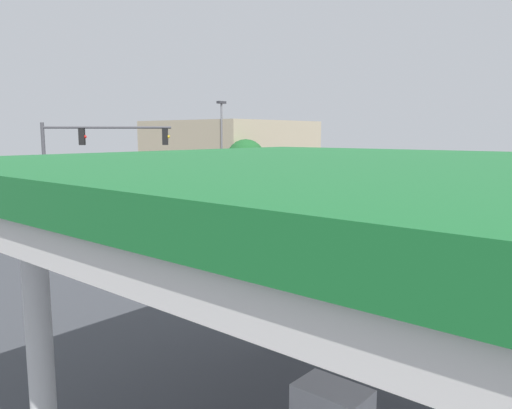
{
  "coord_description": "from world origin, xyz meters",
  "views": [
    {
      "loc": [
        -19.95,
        -17.08,
        5.08
      ],
      "look_at": [
        0.0,
        0.0,
        1.33
      ],
      "focal_mm": 35.0,
      "sensor_mm": 36.0,
      "label": 1
    }
  ],
  "objects_px": {
    "car_4": "(326,188)",
    "tree_corner_c": "(246,159)",
    "car_3": "(227,232)",
    "car_0": "(434,195)",
    "car_1": "(389,225)",
    "car_2": "(9,192)",
    "street_light_pole_b": "(222,139)",
    "car_5": "(287,204)",
    "pedestrian": "(234,190)",
    "traffic_signal_mast": "(86,153)"
  },
  "relations": [
    {
      "from": "car_4",
      "to": "tree_corner_c",
      "type": "xyz_separation_m",
      "value": [
        -3.78,
        5.38,
        2.35
      ]
    },
    {
      "from": "car_3",
      "to": "car_4",
      "type": "bearing_deg",
      "value": 113.75
    },
    {
      "from": "car_4",
      "to": "car_3",
      "type": "bearing_deg",
      "value": 21.6
    },
    {
      "from": "car_0",
      "to": "tree_corner_c",
      "type": "height_order",
      "value": "tree_corner_c"
    },
    {
      "from": "car_1",
      "to": "car_3",
      "type": "relative_size",
      "value": 0.91
    },
    {
      "from": "car_2",
      "to": "street_light_pole_b",
      "type": "distance_m",
      "value": 16.99
    },
    {
      "from": "car_1",
      "to": "car_5",
      "type": "relative_size",
      "value": 1.04
    },
    {
      "from": "car_3",
      "to": "pedestrian",
      "type": "height_order",
      "value": "pedestrian"
    },
    {
      "from": "car_2",
      "to": "car_0",
      "type": "bearing_deg",
      "value": 33.17
    },
    {
      "from": "tree_corner_c",
      "to": "traffic_signal_mast",
      "type": "bearing_deg",
      "value": -166.77
    },
    {
      "from": "car_2",
      "to": "car_5",
      "type": "xyz_separation_m",
      "value": [
        8.24,
        -20.34,
        0.01
      ]
    },
    {
      "from": "pedestrian",
      "to": "traffic_signal_mast",
      "type": "bearing_deg",
      "value": -40.51
    },
    {
      "from": "traffic_signal_mast",
      "to": "car_3",
      "type": "relative_size",
      "value": 1.12
    },
    {
      "from": "car_5",
      "to": "street_light_pole_b",
      "type": "distance_m",
      "value": 12.55
    },
    {
      "from": "pedestrian",
      "to": "car_0",
      "type": "bearing_deg",
      "value": 76.5
    },
    {
      "from": "car_3",
      "to": "street_light_pole_b",
      "type": "height_order",
      "value": "street_light_pole_b"
    },
    {
      "from": "car_1",
      "to": "pedestrian",
      "type": "distance_m",
      "value": 15.55
    },
    {
      "from": "tree_corner_c",
      "to": "car_4",
      "type": "bearing_deg",
      "value": -54.94
    },
    {
      "from": "car_1",
      "to": "car_3",
      "type": "bearing_deg",
      "value": 51.45
    },
    {
      "from": "car_1",
      "to": "tree_corner_c",
      "type": "height_order",
      "value": "tree_corner_c"
    },
    {
      "from": "tree_corner_c",
      "to": "car_2",
      "type": "bearing_deg",
      "value": 139.96
    },
    {
      "from": "car_2",
      "to": "car_4",
      "type": "bearing_deg",
      "value": 42.43
    },
    {
      "from": "car_1",
      "to": "car_5",
      "type": "xyz_separation_m",
      "value": [
        2.53,
        8.11,
        -0.04
      ]
    },
    {
      "from": "car_2",
      "to": "tree_corner_c",
      "type": "height_order",
      "value": "tree_corner_c"
    },
    {
      "from": "car_1",
      "to": "car_4",
      "type": "relative_size",
      "value": 1.01
    },
    {
      "from": "car_2",
      "to": "traffic_signal_mast",
      "type": "bearing_deg",
      "value": -13.35
    },
    {
      "from": "traffic_signal_mast",
      "to": "street_light_pole_b",
      "type": "distance_m",
      "value": 17.24
    },
    {
      "from": "car_2",
      "to": "street_light_pole_b",
      "type": "bearing_deg",
      "value": 50.79
    },
    {
      "from": "car_2",
      "to": "street_light_pole_b",
      "type": "relative_size",
      "value": 0.58
    },
    {
      "from": "car_3",
      "to": "car_4",
      "type": "relative_size",
      "value": 1.12
    },
    {
      "from": "car_3",
      "to": "tree_corner_c",
      "type": "bearing_deg",
      "value": 133.19
    },
    {
      "from": "car_1",
      "to": "car_2",
      "type": "xyz_separation_m",
      "value": [
        -5.7,
        28.45,
        -0.05
      ]
    },
    {
      "from": "car_2",
      "to": "car_1",
      "type": "bearing_deg",
      "value": 7.73
    },
    {
      "from": "car_1",
      "to": "street_light_pole_b",
      "type": "height_order",
      "value": "street_light_pole_b"
    },
    {
      "from": "car_3",
      "to": "car_2",
      "type": "bearing_deg",
      "value": -177.84
    },
    {
      "from": "street_light_pole_b",
      "to": "tree_corner_c",
      "type": "bearing_deg",
      "value": -74.91
    },
    {
      "from": "car_5",
      "to": "tree_corner_c",
      "type": "xyz_separation_m",
      "value": [
        5.77,
        8.56,
        2.35
      ]
    },
    {
      "from": "car_2",
      "to": "car_3",
      "type": "bearing_deg",
      "value": -5.43
    },
    {
      "from": "car_3",
      "to": "car_5",
      "type": "relative_size",
      "value": 1.14
    },
    {
      "from": "car_2",
      "to": "tree_corner_c",
      "type": "xyz_separation_m",
      "value": [
        14.01,
        -11.77,
        2.36
      ]
    },
    {
      "from": "pedestrian",
      "to": "tree_corner_c",
      "type": "distance_m",
      "value": 4.46
    },
    {
      "from": "car_1",
      "to": "car_5",
      "type": "bearing_deg",
      "value": -20.3
    },
    {
      "from": "street_light_pole_b",
      "to": "tree_corner_c",
      "type": "xyz_separation_m",
      "value": [
        0.58,
        -2.16,
        -1.61
      ]
    },
    {
      "from": "car_3",
      "to": "tree_corner_c",
      "type": "xyz_separation_m",
      "value": [
        14.77,
        12.05,
        2.28
      ]
    },
    {
      "from": "car_0",
      "to": "car_2",
      "type": "relative_size",
      "value": 1.1
    },
    {
      "from": "pedestrian",
      "to": "car_1",
      "type": "bearing_deg",
      "value": 22.58
    },
    {
      "from": "car_2",
      "to": "pedestrian",
      "type": "distance_m",
      "value": 17.29
    },
    {
      "from": "car_3",
      "to": "pedestrian",
      "type": "bearing_deg",
      "value": 135.81
    },
    {
      "from": "car_1",
      "to": "car_4",
      "type": "bearing_deg",
      "value": -49.89
    },
    {
      "from": "traffic_signal_mast",
      "to": "pedestrian",
      "type": "height_order",
      "value": "traffic_signal_mast"
    }
  ]
}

